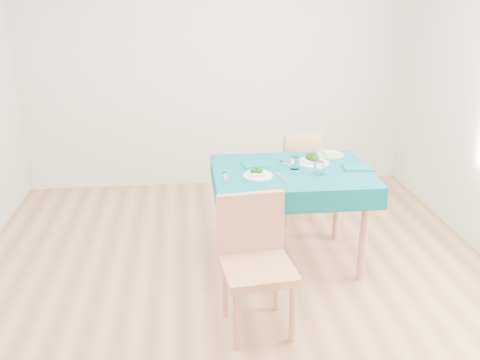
{
  "coord_description": "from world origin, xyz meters",
  "views": [
    {
      "loc": [
        -0.35,
        -3.26,
        2.06
      ],
      "look_at": [
        0.0,
        0.0,
        0.85
      ],
      "focal_mm": 40.0,
      "sensor_mm": 36.0,
      "label": 1
    }
  ],
  "objects": [
    {
      "name": "bowl_far",
      "position": [
        0.62,
        0.56,
        0.8
      ],
      "size": [
        0.25,
        0.25,
        0.08
      ],
      "primitive_type": null,
      "color": "white",
      "rests_on": "table"
    },
    {
      "name": "fork_far",
      "position": [
        0.42,
        0.55,
        0.76
      ],
      "size": [
        0.08,
        0.18,
        0.0
      ],
      "primitive_type": "cube",
      "rotation": [
        0.0,
        0.0,
        0.34
      ],
      "color": "silver",
      "rests_on": "table"
    },
    {
      "name": "fork_near",
      "position": [
        -0.07,
        0.33,
        0.76
      ],
      "size": [
        0.03,
        0.19,
        0.0
      ],
      "primitive_type": "cube",
      "rotation": [
        0.0,
        0.0,
        -0.01
      ],
      "color": "silver",
      "rests_on": "table"
    },
    {
      "name": "room_shell",
      "position": [
        0.0,
        0.0,
        1.35
      ],
      "size": [
        4.02,
        4.52,
        2.73
      ],
      "color": "#96673E",
      "rests_on": "ground"
    },
    {
      "name": "chair_far",
      "position": [
        0.6,
        1.22,
        0.47
      ],
      "size": [
        0.5,
        0.52,
        0.94
      ],
      "primitive_type": "cube",
      "rotation": [
        0.0,
        0.0,
        3.5
      ],
      "color": "tan",
      "rests_on": "ground"
    },
    {
      "name": "tumbler_side",
      "position": [
        0.61,
        0.3,
        0.81
      ],
      "size": [
        0.08,
        0.08,
        0.1
      ],
      "primitive_type": "cylinder",
      "color": "white",
      "rests_on": "table"
    },
    {
      "name": "bread_slice",
      "position": [
        0.81,
        0.75,
        0.78
      ],
      "size": [
        0.12,
        0.12,
        0.02
      ],
      "primitive_type": "cube",
      "rotation": [
        0.0,
        0.0,
        0.06
      ],
      "color": "beige",
      "rests_on": "side_plate"
    },
    {
      "name": "tumbler_center",
      "position": [
        0.46,
        0.45,
        0.8
      ],
      "size": [
        0.07,
        0.07,
        0.09
      ],
      "primitive_type": "cylinder",
      "color": "white",
      "rests_on": "table"
    },
    {
      "name": "table",
      "position": [
        0.43,
        0.42,
        0.38
      ],
      "size": [
        1.15,
        0.88,
        0.76
      ],
      "primitive_type": "cube",
      "color": "#075054",
      "rests_on": "ground"
    },
    {
      "name": "side_plate",
      "position": [
        0.81,
        0.75,
        0.76
      ],
      "size": [
        0.22,
        0.22,
        0.01
      ],
      "primitive_type": "cylinder",
      "color": "#AFD668",
      "rests_on": "table"
    },
    {
      "name": "chair_near",
      "position": [
        0.06,
        -0.43,
        0.53
      ],
      "size": [
        0.48,
        0.51,
        1.07
      ],
      "primitive_type": "cube",
      "rotation": [
        0.0,
        0.0,
        0.11
      ],
      "color": "tan",
      "rests_on": "ground"
    },
    {
      "name": "knife_far",
      "position": [
        0.91,
        0.48,
        0.76
      ],
      "size": [
        0.02,
        0.21,
        0.0
      ],
      "primitive_type": "cube",
      "rotation": [
        0.0,
        0.0,
        -0.04
      ],
      "color": "silver",
      "rests_on": "table"
    },
    {
      "name": "knife_near",
      "position": [
        0.33,
        0.27,
        0.76
      ],
      "size": [
        0.06,
        0.22,
        0.0
      ],
      "primitive_type": "cube",
      "rotation": [
        0.0,
        0.0,
        0.21
      ],
      "color": "silver",
      "rests_on": "table"
    },
    {
      "name": "napkin_near",
      "position": [
        0.18,
        0.56,
        0.76
      ],
      "size": [
        0.21,
        0.16,
        0.01
      ],
      "primitive_type": "cube",
      "rotation": [
        0.0,
        0.0,
        0.15
      ],
      "color": "#0B595D",
      "rests_on": "table"
    },
    {
      "name": "bowl_near",
      "position": [
        0.16,
        0.31,
        0.79
      ],
      "size": [
        0.21,
        0.21,
        0.07
      ],
      "primitive_type": null,
      "color": "white",
      "rests_on": "table"
    },
    {
      "name": "napkin_far",
      "position": [
        0.93,
        0.41,
        0.76
      ],
      "size": [
        0.23,
        0.17,
        0.01
      ],
      "primitive_type": "cube",
      "rotation": [
        0.0,
        0.0,
        -0.12
      ],
      "color": "#0B595D",
      "rests_on": "table"
    }
  ]
}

